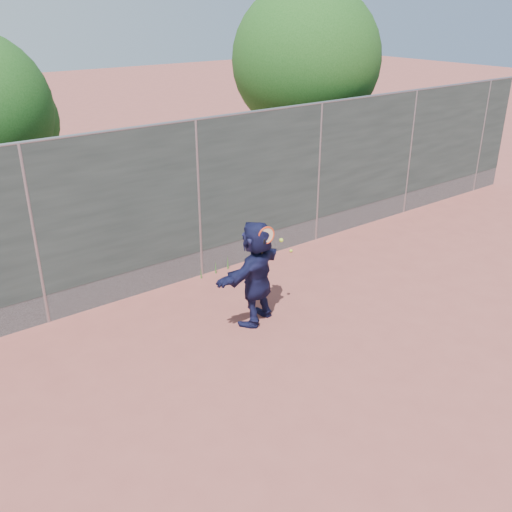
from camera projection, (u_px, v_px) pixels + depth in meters
ground at (325, 355)px, 8.59m from camera, size 80.00×80.00×0.00m
player at (256, 273)px, 9.19m from camera, size 1.71×1.07×1.76m
ball_ground at (291, 251)px, 12.11m from camera, size 0.07×0.07×0.07m
fence at (198, 197)px, 10.49m from camera, size 20.00×0.06×3.03m
swing_action at (268, 237)px, 8.83m from camera, size 0.56×0.17×0.51m
tree_right at (310, 63)px, 13.92m from camera, size 3.78×3.60×5.39m
weed_clump at (217, 266)px, 11.16m from camera, size 0.68×0.07×0.30m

